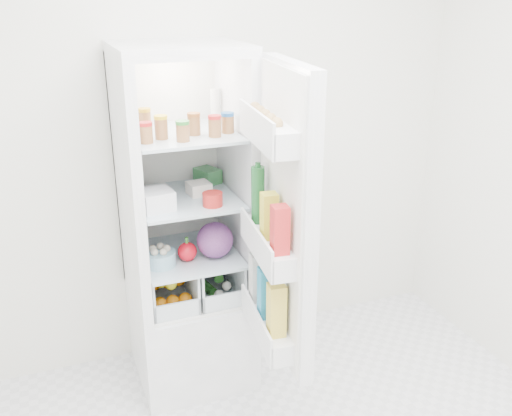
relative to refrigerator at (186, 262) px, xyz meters
name	(u,v)px	position (x,y,z in m)	size (l,w,h in m)	color
room_walls	(345,148)	(0.20, -1.25, 0.93)	(3.02, 3.02, 2.61)	silver
refrigerator	(186,262)	(0.00, 0.00, 0.00)	(0.60, 0.60, 1.80)	silver
shelf_low	(188,254)	(0.00, -0.06, 0.07)	(0.49, 0.53, 0.01)	silver
shelf_mid	(186,198)	(0.00, -0.06, 0.38)	(0.49, 0.53, 0.01)	silver
shelf_top	(183,134)	(0.00, -0.06, 0.71)	(0.49, 0.53, 0.01)	silver
crisper_left	(167,281)	(-0.12, -0.06, -0.06)	(0.23, 0.46, 0.22)	silver
crisper_right	(212,273)	(0.12, -0.06, -0.06)	(0.23, 0.46, 0.22)	silver
condiment_jars	(182,128)	(-0.02, -0.14, 0.76)	(0.46, 0.32, 0.08)	#B21919
squeeze_bottle	(215,106)	(0.21, 0.09, 0.81)	(0.05, 0.05, 0.17)	silver
tub_white	(156,200)	(-0.17, -0.18, 0.44)	(0.15, 0.15, 0.09)	white
tub_cream	(199,188)	(0.07, -0.04, 0.42)	(0.11, 0.11, 0.06)	white
tin_red	(213,199)	(0.09, -0.23, 0.42)	(0.10, 0.10, 0.07)	red
foil_tray	(153,193)	(-0.15, 0.00, 0.41)	(0.17, 0.13, 0.04)	#B5B5BA
tub_green	(208,176)	(0.17, 0.12, 0.43)	(0.10, 0.13, 0.08)	#3C8449
red_cabbage	(215,240)	(0.12, -0.15, 0.17)	(0.18, 0.18, 0.18)	#56205E
bell_pepper	(187,252)	(-0.03, -0.14, 0.13)	(0.10, 0.10, 0.10)	red
mushroom_bowl	(160,258)	(-0.17, -0.15, 0.12)	(0.16, 0.16, 0.07)	#95C9DE
citrus_pile	(168,287)	(-0.13, -0.10, -0.08)	(0.20, 0.31, 0.16)	orange
veg_pile	(213,280)	(0.13, -0.06, -0.10)	(0.16, 0.30, 0.10)	#1B521B
fridge_door	(281,224)	(0.27, -0.64, 0.43)	(0.23, 0.60, 1.30)	silver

